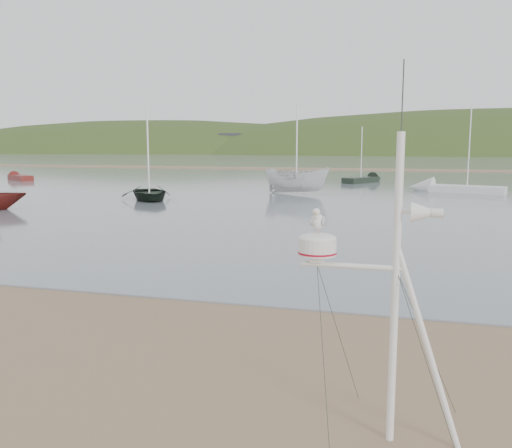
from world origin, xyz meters
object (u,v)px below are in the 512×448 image
(mast_rig, at_px, (388,355))
(boat_white, at_px, (297,159))
(sailboat_dark_mid, at_px, (369,179))
(sailboat_white_near, at_px, (442,188))
(dinghy_red_far, at_px, (16,177))
(boat_dark, at_px, (148,165))

(mast_rig, xyz_separation_m, boat_white, (-7.29, 31.29, 1.47))
(sailboat_dark_mid, bearing_deg, sailboat_white_near, -57.37)
(sailboat_white_near, bearing_deg, sailboat_dark_mid, 122.63)
(boat_white, relative_size, dinghy_red_far, 1.02)
(mast_rig, relative_size, boat_white, 0.88)
(mast_rig, height_order, dinghy_red_far, mast_rig)
(mast_rig, height_order, sailboat_white_near, sailboat_white_near)
(boat_dark, xyz_separation_m, boat_white, (8.04, 6.68, 0.29))
(boat_dark, height_order, sailboat_white_near, sailboat_white_near)
(sailboat_white_near, bearing_deg, boat_dark, -147.48)
(mast_rig, distance_m, dinghy_red_far, 54.30)
(boat_white, distance_m, dinghy_red_far, 31.16)
(boat_dark, bearing_deg, boat_white, 5.00)
(sailboat_white_near, distance_m, dinghy_red_far, 40.14)
(mast_rig, xyz_separation_m, dinghy_red_far, (-37.27, 39.48, -0.77))
(mast_rig, xyz_separation_m, sailboat_dark_mid, (-3.22, 45.41, -0.76))
(sailboat_white_near, xyz_separation_m, dinghy_red_far, (-40.00, 3.36, -0.01))
(boat_dark, distance_m, boat_white, 10.46)
(sailboat_white_near, xyz_separation_m, sailboat_dark_mid, (-5.95, 9.29, 0.00))
(sailboat_white_near, bearing_deg, mast_rig, -94.32)
(sailboat_white_near, bearing_deg, boat_white, -154.26)
(dinghy_red_far, bearing_deg, mast_rig, -46.65)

